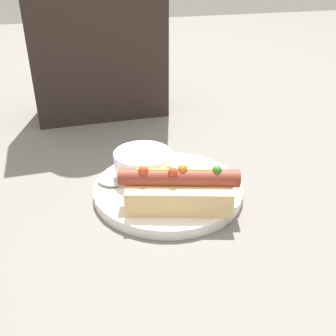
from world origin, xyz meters
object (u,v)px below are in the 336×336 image
hot_dog (181,189)px  spoon (119,184)px  seated_diner (94,10)px  soup_bowl (143,163)px

hot_dog → spoon: size_ratio=1.30×
spoon → seated_diner: bearing=-53.0°
seated_diner → hot_dog: bearing=-83.7°
seated_diner → spoon: bearing=-94.4°
soup_bowl → seated_diner: size_ratio=0.18×
soup_bowl → seated_diner: bearing=92.5°
hot_dog → soup_bowl: size_ratio=1.84×
spoon → seated_diner: seated_diner is taller
hot_dog → spoon: (-0.08, 0.08, -0.02)m
hot_dog → soup_bowl: hot_dog is taller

